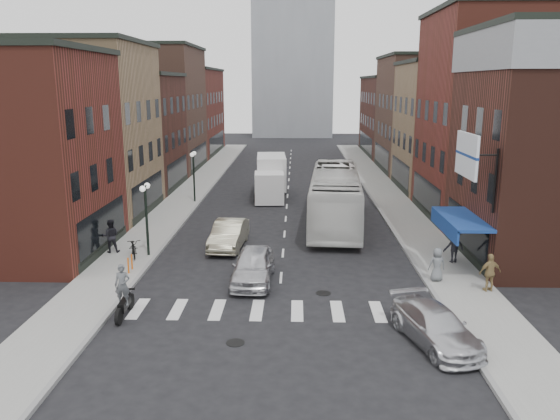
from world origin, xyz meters
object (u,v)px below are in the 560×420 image
(sedan_left_far, at_px, (229,234))
(ped_right_a, at_px, (454,246))
(ped_left_solo, at_px, (111,236))
(ped_right_c, at_px, (437,264))
(box_truck, at_px, (271,177))
(motorcycle_rider, at_px, (123,293))
(billboard_sign, at_px, (469,156))
(curb_car, at_px, (435,326))
(sedan_left_near, at_px, (253,266))
(ped_right_b, at_px, (490,273))
(streetlamp_near, at_px, (146,206))
(parked_bicycle, at_px, (134,247))
(bike_rack, at_px, (130,264))
(transit_bus, at_px, (335,197))
(streetlamp_far, at_px, (194,167))

(sedan_left_far, bearing_deg, ped_right_a, -8.42)
(ped_left_solo, height_order, ped_right_c, ped_left_solo)
(box_truck, xyz_separation_m, motorcycle_rider, (-4.90, -24.46, -0.60))
(billboard_sign, bearing_deg, curb_car, -113.20)
(box_truck, bearing_deg, sedan_left_near, -93.27)
(sedan_left_near, xyz_separation_m, ped_right_a, (10.39, 2.87, 0.24))
(box_truck, xyz_separation_m, sedan_left_far, (-1.78, -14.60, -0.88))
(ped_left_solo, relative_size, ped_right_b, 1.07)
(ped_right_a, bearing_deg, streetlamp_near, -17.43)
(streetlamp_near, xyz_separation_m, parked_bicycle, (-0.73, -0.24, -2.25))
(curb_car, bearing_deg, sedan_left_near, 122.97)
(bike_rack, height_order, sedan_left_far, sedan_left_far)
(billboard_sign, distance_m, curb_car, 8.77)
(streetlamp_near, xyz_separation_m, curb_car, (13.28, -9.81, -2.24))
(ped_right_a, bearing_deg, ped_left_solo, -18.44)
(bike_rack, bearing_deg, motorcycle_rider, -75.86)
(sedan_left_near, relative_size, curb_car, 1.02)
(motorcycle_rider, xyz_separation_m, transit_bus, (9.66, 15.46, 0.82))
(curb_car, xyz_separation_m, ped_right_c, (1.59, 6.23, 0.29))
(billboard_sign, relative_size, parked_bicycle, 1.88)
(streetlamp_near, bearing_deg, transit_bus, 35.21)
(ped_right_c, bearing_deg, sedan_left_far, -35.16)
(streetlamp_far, relative_size, sedan_left_far, 0.86)
(curb_car, height_order, ped_right_c, ped_right_c)
(bike_rack, bearing_deg, ped_right_b, -7.16)
(billboard_sign, xyz_separation_m, streetlamp_near, (-15.99, 3.50, -3.22))
(bike_rack, distance_m, ped_left_solo, 3.75)
(streetlamp_far, height_order, ped_right_c, streetlamp_far)
(sedan_left_far, bearing_deg, sedan_left_near, -67.58)
(streetlamp_far, distance_m, transit_bus, 12.57)
(streetlamp_near, xyz_separation_m, transit_bus, (10.76, 7.60, -1.02))
(sedan_left_far, xyz_separation_m, ped_right_b, (12.72, -6.85, 0.24))
(streetlamp_near, bearing_deg, streetlamp_far, 90.00)
(billboard_sign, relative_size, ped_right_a, 2.06)
(transit_bus, distance_m, curb_car, 17.63)
(parked_bicycle, distance_m, ped_right_c, 15.96)
(streetlamp_far, bearing_deg, ped_right_b, -48.06)
(sedan_left_far, bearing_deg, ped_left_solo, -162.05)
(sedan_left_near, distance_m, curb_car, 9.52)
(bike_rack, bearing_deg, box_truck, 72.20)
(parked_bicycle, height_order, ped_right_b, ped_right_b)
(streetlamp_far, xyz_separation_m, ped_right_c, (14.87, -17.58, -1.95))
(billboard_sign, height_order, ped_left_solo, billboard_sign)
(streetlamp_near, bearing_deg, billboard_sign, -12.35)
(curb_car, bearing_deg, sedan_left_far, 111.14)
(billboard_sign, bearing_deg, bike_rack, 177.17)
(billboard_sign, xyz_separation_m, ped_right_b, (0.95, -1.35, -5.10))
(streetlamp_far, height_order, ped_left_solo, streetlamp_far)
(curb_car, bearing_deg, streetlamp_far, 102.78)
(curb_car, relative_size, ped_right_b, 2.64)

